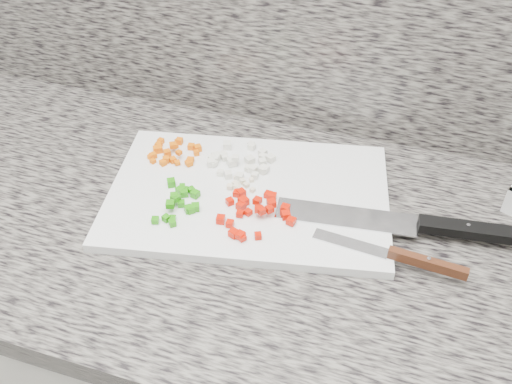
% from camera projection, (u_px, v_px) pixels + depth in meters
% --- Properties ---
extents(cabinet, '(3.92, 0.62, 0.86)m').
position_uv_depth(cabinet, '(253.00, 380.00, 1.23)').
color(cabinet, silver).
rests_on(cabinet, ground).
extents(countertop, '(3.96, 0.64, 0.04)m').
position_uv_depth(countertop, '(252.00, 230.00, 0.94)').
color(countertop, '#66625A').
rests_on(countertop, cabinet).
extents(cutting_board, '(0.52, 0.40, 0.02)m').
position_uv_depth(cutting_board, '(248.00, 195.00, 0.96)').
color(cutting_board, silver).
rests_on(cutting_board, countertop).
extents(carrot_pile, '(0.09, 0.08, 0.02)m').
position_uv_depth(carrot_pile, '(172.00, 152.00, 1.03)').
color(carrot_pile, '#DE5F04').
rests_on(carrot_pile, cutting_board).
extents(onion_pile, '(0.12, 0.11, 0.02)m').
position_uv_depth(onion_pile, '(241.00, 161.00, 1.01)').
color(onion_pile, silver).
rests_on(onion_pile, cutting_board).
extents(green_pepper_pile, '(0.08, 0.11, 0.02)m').
position_uv_depth(green_pepper_pile, '(180.00, 200.00, 0.93)').
color(green_pepper_pile, '#22840C').
rests_on(green_pepper_pile, cutting_board).
extents(red_pepper_pile, '(0.12, 0.12, 0.02)m').
position_uv_depth(red_pepper_pile, '(253.00, 211.00, 0.91)').
color(red_pepper_pile, '#C21302').
rests_on(red_pepper_pile, cutting_board).
extents(garlic_pile, '(0.05, 0.04, 0.01)m').
position_uv_depth(garlic_pile, '(239.00, 185.00, 0.97)').
color(garlic_pile, beige).
rests_on(garlic_pile, cutting_board).
extents(chef_knife, '(0.37, 0.08, 0.02)m').
position_uv_depth(chef_knife, '(424.00, 225.00, 0.89)').
color(chef_knife, silver).
rests_on(chef_knife, cutting_board).
extents(paring_knife, '(0.23, 0.04, 0.02)m').
position_uv_depth(paring_knife, '(407.00, 258.00, 0.83)').
color(paring_knife, silver).
rests_on(paring_knife, cutting_board).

